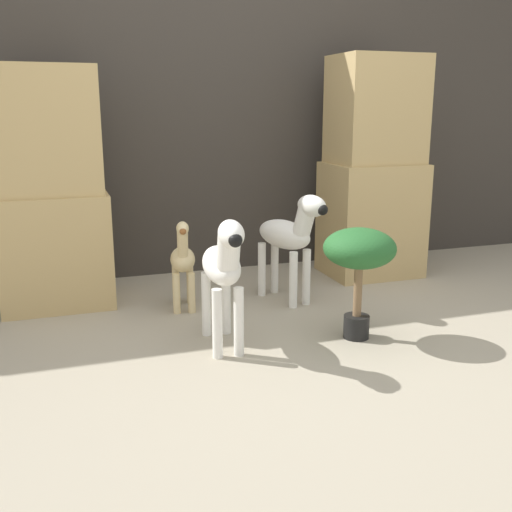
{
  "coord_description": "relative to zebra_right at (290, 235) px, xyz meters",
  "views": [
    {
      "loc": [
        -0.98,
        -2.23,
        1.09
      ],
      "look_at": [
        -0.02,
        0.6,
        0.35
      ],
      "focal_mm": 42.0,
      "sensor_mm": 36.0,
      "label": 1
    }
  ],
  "objects": [
    {
      "name": "rock_pillar_right",
      "position": [
        0.74,
        0.4,
        0.28
      ],
      "size": [
        0.59,
        0.47,
        1.41
      ],
      "color": "tan",
      "rests_on": "ground_plane"
    },
    {
      "name": "potted_palm_front",
      "position": [
        0.1,
        -0.62,
        0.02
      ],
      "size": [
        0.34,
        0.34,
        0.54
      ],
      "color": "black",
      "rests_on": "ground_plane"
    },
    {
      "name": "rock_pillar_left",
      "position": [
        -1.25,
        0.4,
        0.23
      ],
      "size": [
        0.59,
        0.47,
        1.31
      ],
      "color": "tan",
      "rests_on": "ground_plane"
    },
    {
      "name": "zebra_right",
      "position": [
        0.0,
        0.0,
        0.0
      ],
      "size": [
        0.3,
        0.54,
        0.64
      ],
      "color": "white",
      "rests_on": "ground_plane"
    },
    {
      "name": "giraffe_figurine",
      "position": [
        -0.6,
        0.06,
        -0.12
      ],
      "size": [
        0.17,
        0.35,
        0.52
      ],
      "color": "beige",
      "rests_on": "ground_plane"
    },
    {
      "name": "ground_plane",
      "position": [
        -0.26,
        -0.82,
        -0.39
      ],
      "size": [
        14.0,
        14.0,
        0.0
      ],
      "primitive_type": "plane",
      "color": "#9E937F"
    },
    {
      "name": "zebra_left",
      "position": [
        -0.54,
        -0.55,
        0.0
      ],
      "size": [
        0.19,
        0.54,
        0.64
      ],
      "color": "white",
      "rests_on": "ground_plane"
    },
    {
      "name": "wall_back",
      "position": [
        -0.26,
        0.87,
        0.71
      ],
      "size": [
        6.4,
        0.08,
        2.2
      ],
      "color": "#38332D",
      "rests_on": "ground_plane"
    }
  ]
}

